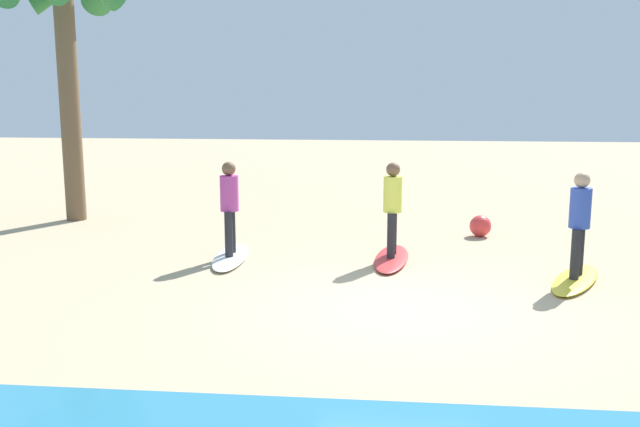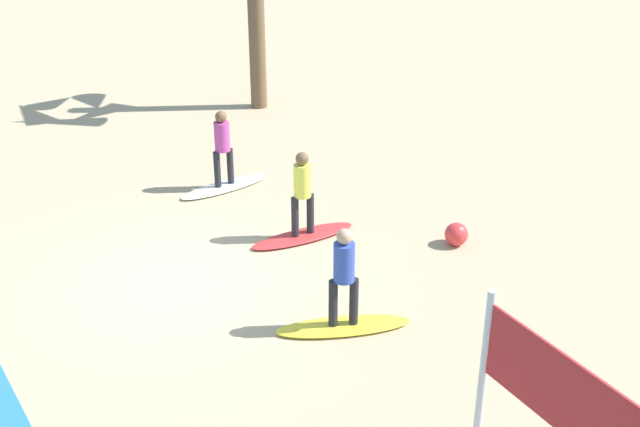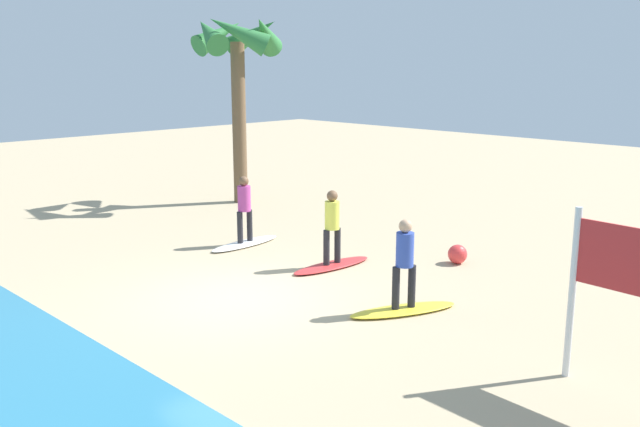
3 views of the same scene
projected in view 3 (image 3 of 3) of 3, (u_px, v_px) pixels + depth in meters
name	position (u px, v px, depth m)	size (l,w,h in m)	color
ground_plane	(238.00, 298.00, 13.24)	(60.00, 60.00, 0.00)	tan
surfboard_yellow	(403.00, 310.00, 12.50)	(2.10, 0.56, 0.09)	yellow
surfer_yellow	(405.00, 257.00, 12.28)	(0.32, 0.43, 1.64)	#232328
surfboard_red	(332.00, 265.00, 15.23)	(2.10, 0.56, 0.09)	red
surfer_red	(332.00, 222.00, 15.01)	(0.32, 0.46, 1.64)	#232328
surfboard_white	(245.00, 243.00, 17.07)	(2.10, 0.56, 0.09)	white
surfer_white	(244.00, 204.00, 16.85)	(0.32, 0.46, 1.64)	#232328
palm_tree	(237.00, 50.00, 21.34)	(2.88, 3.03, 5.99)	brown
beach_ball	(457.00, 254.00, 15.48)	(0.43, 0.43, 0.43)	#E53838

